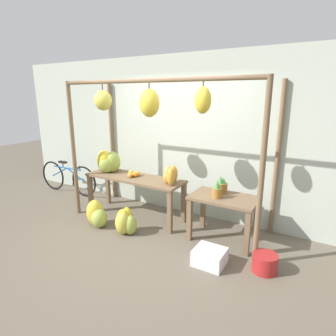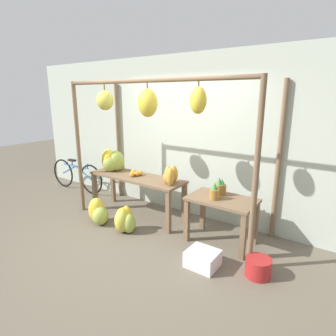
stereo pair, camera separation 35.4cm
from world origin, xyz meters
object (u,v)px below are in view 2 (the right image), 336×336
pineapple_cluster (218,189)px  parked_bicycle (77,175)px  fruit_crate_white (203,259)px  banana_pile_ground_left (98,213)px  papaya_pile (170,176)px  blue_bucket (258,267)px  orange_pile (136,173)px  banana_pile_on_table (113,161)px  banana_pile_ground_right (124,220)px

pineapple_cluster → parked_bicycle: pineapple_cluster is taller
fruit_crate_white → banana_pile_ground_left: bearing=177.8°
fruit_crate_white → papaya_pile: bearing=145.0°
blue_bucket → parked_bicycle: (-4.41, 0.76, 0.23)m
orange_pile → parked_bicycle: (-2.02, 0.23, -0.43)m
orange_pile → papaya_pile: size_ratio=0.75×
fruit_crate_white → pineapple_cluster: bearing=103.0°
banana_pile_on_table → fruit_crate_white: banana_pile_on_table is taller
fruit_crate_white → banana_pile_ground_right: bearing=175.5°
banana_pile_ground_right → banana_pile_ground_left: bearing=-176.2°
orange_pile → banana_pile_ground_right: orange_pile is taller
parked_bicycle → banana_pile_ground_right: bearing=-20.2°
banana_pile_on_table → pineapple_cluster: (2.16, 0.01, -0.12)m
parked_bicycle → orange_pile: bearing=-6.4°
banana_pile_ground_right → parked_bicycle: parked_bicycle is taller
banana_pile_ground_right → blue_bucket: 2.12m
parked_bicycle → fruit_crate_white: bearing=-14.3°
banana_pile_ground_left → fruit_crate_white: banana_pile_ground_left is taller
fruit_crate_white → parked_bicycle: 3.90m
pineapple_cluster → papaya_pile: (-0.81, -0.06, 0.08)m
orange_pile → blue_bucket: 2.54m
banana_pile_on_table → orange_pile: (0.59, -0.01, -0.14)m
papaya_pile → banana_pile_ground_right: bearing=-130.0°
orange_pile → fruit_crate_white: (1.75, -0.74, -0.67)m
banana_pile_ground_left → orange_pile: bearing=66.2°
banana_pile_ground_right → papaya_pile: (0.48, 0.58, 0.68)m
banana_pile_on_table → banana_pile_ground_right: (0.87, -0.63, -0.73)m
orange_pile → banana_pile_ground_right: size_ratio=0.61×
blue_bucket → parked_bicycle: parked_bicycle is taller
pineapple_cluster → banana_pile_on_table: bearing=-179.7°
orange_pile → fruit_crate_white: 2.02m
pineapple_cluster → papaya_pile: papaya_pile is taller
pineapple_cluster → parked_bicycle: 3.63m
pineapple_cluster → blue_bucket: pineapple_cluster is taller
papaya_pile → banana_pile_ground_left: bearing=-149.8°
banana_pile_ground_right → banana_pile_on_table: bearing=144.0°
parked_bicycle → blue_bucket: bearing=-9.7°
banana_pile_on_table → blue_bucket: bearing=-10.2°
banana_pile_on_table → pineapple_cluster: banana_pile_on_table is taller
banana_pile_ground_right → blue_bucket: bearing=2.5°
orange_pile → pineapple_cluster: (1.58, 0.02, 0.02)m
papaya_pile → fruit_crate_white: bearing=-35.0°
papaya_pile → parked_bicycle: bearing=174.4°
banana_pile_ground_left → banana_pile_on_table: bearing=114.0°
banana_pile_ground_left → blue_bucket: bearing=2.8°
orange_pile → banana_pile_ground_left: bearing=-113.8°
banana_pile_on_table → banana_pile_ground_right: size_ratio=1.18×
pineapple_cluster → papaya_pile: bearing=-175.4°
banana_pile_ground_left → blue_bucket: 2.69m
banana_pile_ground_right → fruit_crate_white: size_ratio=1.12×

